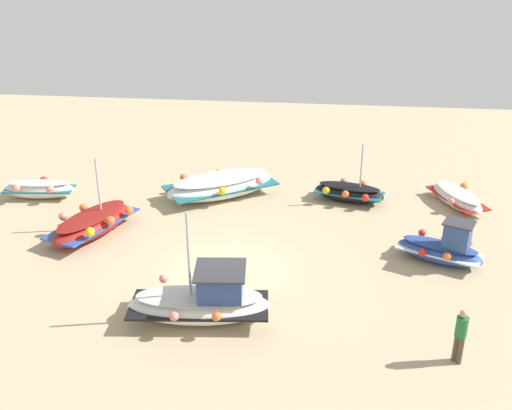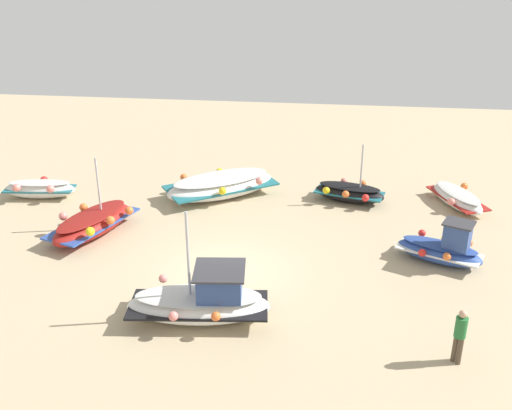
{
  "view_description": "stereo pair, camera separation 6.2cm",
  "coord_description": "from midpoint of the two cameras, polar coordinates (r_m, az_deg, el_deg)",
  "views": [
    {
      "loc": [
        -3.28,
        17.59,
        10.33
      ],
      "look_at": [
        -0.53,
        -3.93,
        0.9
      ],
      "focal_mm": 41.13,
      "sensor_mm": 36.0,
      "label": 1
    },
    {
      "loc": [
        -3.34,
        17.58,
        10.33
      ],
      "look_at": [
        -0.53,
        -3.93,
        0.9
      ],
      "focal_mm": 41.13,
      "sensor_mm": 36.0,
      "label": 2
    }
  ],
  "objects": [
    {
      "name": "ground_plane",
      "position": [
        20.66,
        -2.8,
        -6.54
      ],
      "size": [
        50.11,
        50.11,
        0.0
      ],
      "primitive_type": "plane",
      "color": "tan"
    },
    {
      "name": "fishing_boat_0",
      "position": [
        22.06,
        17.73,
        -4.07
      ],
      "size": [
        3.27,
        2.33,
        1.72
      ],
      "rotation": [
        0.0,
        0.0,
        2.73
      ],
      "color": "#2D4C9E",
      "rests_on": "ground_plane"
    },
    {
      "name": "fishing_boat_1",
      "position": [
        26.48,
        9.13,
        1.22
      ],
      "size": [
        3.32,
        2.04,
        2.73
      ],
      "rotation": [
        0.0,
        0.0,
        6.03
      ],
      "color": "black",
      "rests_on": "ground_plane"
    },
    {
      "name": "fishing_boat_2",
      "position": [
        23.96,
        -15.53,
        -1.69
      ],
      "size": [
        2.92,
        4.35,
        3.05
      ],
      "rotation": [
        0.0,
        0.0,
        1.22
      ],
      "color": "maroon",
      "rests_on": "ground_plane"
    },
    {
      "name": "fishing_boat_3",
      "position": [
        26.7,
        -3.34,
        1.93
      ],
      "size": [
        5.4,
        4.64,
        1.09
      ],
      "rotation": [
        0.0,
        0.0,
        0.61
      ],
      "color": "white",
      "rests_on": "ground_plane"
    },
    {
      "name": "fishing_boat_4",
      "position": [
        18.02,
        -5.19,
        -9.3
      ],
      "size": [
        4.53,
        2.44,
        3.61
      ],
      "rotation": [
        0.0,
        0.0,
        3.25
      ],
      "color": "white",
      "rests_on": "ground_plane"
    },
    {
      "name": "fishing_boat_5",
      "position": [
        28.27,
        -20.24,
        1.5
      ],
      "size": [
        3.31,
        1.76,
        0.93
      ],
      "rotation": [
        0.0,
        0.0,
        0.12
      ],
      "color": "white",
      "rests_on": "ground_plane"
    },
    {
      "name": "fishing_boat_6",
      "position": [
        27.16,
        19.05,
        0.65
      ],
      "size": [
        2.39,
        3.52,
        0.81
      ],
      "rotation": [
        0.0,
        0.0,
        1.98
      ],
      "color": "white",
      "rests_on": "ground_plane"
    },
    {
      "name": "person_walking",
      "position": [
        16.93,
        19.33,
        -11.65
      ],
      "size": [
        0.32,
        0.32,
        1.66
      ],
      "rotation": [
        0.0,
        0.0,
        3.9
      ],
      "color": "brown",
      "rests_on": "ground_plane"
    }
  ]
}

